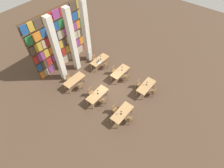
{
  "coord_description": "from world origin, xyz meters",
  "views": [
    {
      "loc": [
        -7.4,
        -6.25,
        11.91
      ],
      "look_at": [
        0.0,
        -0.26,
        0.67
      ],
      "focal_mm": 28.0,
      "sensor_mm": 36.0,
      "label": 1
    }
  ],
  "objects_px": {
    "pillar_right": "(86,33)",
    "reading_table_2": "(97,95)",
    "desk_lamp_0": "(121,112)",
    "reading_table_3": "(120,72)",
    "pillar_left": "(57,51)",
    "laptop": "(99,62)",
    "chair_9": "(69,78)",
    "pillar_center": "(72,42)",
    "reading_table_5": "(100,60)",
    "desk_lamp_3": "(122,68)",
    "reading_table_4": "(74,80)",
    "chair_10": "(105,65)",
    "desk_lamp_4": "(100,57)",
    "reading_table_0": "(122,113)",
    "chair_11": "(95,59)",
    "chair_7": "(114,70)",
    "desk_lamp_2": "(98,91)",
    "chair_0": "(130,119)",
    "chair_3": "(139,84)",
    "chair_5": "(91,92)",
    "reading_table_1": "(146,86)",
    "chair_6": "(126,77)",
    "chair_8": "(80,86)",
    "chair_4": "(104,101)",
    "chair_1": "(115,109)",
    "desk_lamp_1": "(147,83)",
    "chair_2": "(153,92)"
  },
  "relations": [
    {
      "from": "desk_lamp_0",
      "to": "laptop",
      "type": "distance_m",
      "value": 5.84
    },
    {
      "from": "pillar_left",
      "to": "reading_table_0",
      "type": "xyz_separation_m",
      "value": [
        -0.06,
        -6.65,
        -2.34
      ]
    },
    {
      "from": "reading_table_2",
      "to": "desk_lamp_2",
      "type": "distance_m",
      "value": 0.42
    },
    {
      "from": "chair_0",
      "to": "chair_7",
      "type": "xyz_separation_m",
      "value": [
        3.22,
        4.07,
        0.0
      ]
    },
    {
      "from": "chair_10",
      "to": "chair_9",
      "type": "bearing_deg",
      "value": 157.39
    },
    {
      "from": "laptop",
      "to": "desk_lamp_2",
      "type": "bearing_deg",
      "value": -139.63
    },
    {
      "from": "chair_7",
      "to": "reading_table_5",
      "type": "xyz_separation_m",
      "value": [
        0.05,
        1.76,
        0.19
      ]
    },
    {
      "from": "pillar_left",
      "to": "chair_9",
      "type": "bearing_deg",
      "value": -96.65
    },
    {
      "from": "laptop",
      "to": "chair_0",
      "type": "bearing_deg",
      "value": -117.48
    },
    {
      "from": "chair_10",
      "to": "desk_lamp_4",
      "type": "distance_m",
      "value": 0.87
    },
    {
      "from": "desk_lamp_0",
      "to": "reading_table_3",
      "type": "relative_size",
      "value": 0.23
    },
    {
      "from": "reading_table_2",
      "to": "chair_5",
      "type": "bearing_deg",
      "value": 94.04
    },
    {
      "from": "desk_lamp_3",
      "to": "desk_lamp_4",
      "type": "height_order",
      "value": "desk_lamp_4"
    },
    {
      "from": "chair_7",
      "to": "chair_9",
      "type": "distance_m",
      "value": 4.09
    },
    {
      "from": "chair_0",
      "to": "chair_3",
      "type": "xyz_separation_m",
      "value": [
        3.32,
        1.35,
        0.0
      ]
    },
    {
      "from": "pillar_right",
      "to": "reading_table_2",
      "type": "height_order",
      "value": "pillar_right"
    },
    {
      "from": "pillar_right",
      "to": "chair_5",
      "type": "distance_m",
      "value": 5.37
    },
    {
      "from": "chair_0",
      "to": "chair_8",
      "type": "height_order",
      "value": "same"
    },
    {
      "from": "chair_5",
      "to": "laptop",
      "type": "distance_m",
      "value": 3.35
    },
    {
      "from": "chair_4",
      "to": "desk_lamp_3",
      "type": "distance_m",
      "value": 3.56
    },
    {
      "from": "chair_5",
      "to": "reading_table_4",
      "type": "xyz_separation_m",
      "value": [
        -0.04,
        1.89,
        0.19
      ]
    },
    {
      "from": "pillar_center",
      "to": "desk_lamp_0",
      "type": "distance_m",
      "value": 7.19
    },
    {
      "from": "desk_lamp_1",
      "to": "reading_table_3",
      "type": "bearing_deg",
      "value": 92.48
    },
    {
      "from": "chair_2",
      "to": "chair_11",
      "type": "bearing_deg",
      "value": 90.2
    },
    {
      "from": "pillar_center",
      "to": "chair_8",
      "type": "xyz_separation_m",
      "value": [
        -1.74,
        -2.2,
        -2.52
      ]
    },
    {
      "from": "pillar_right",
      "to": "chair_9",
      "type": "height_order",
      "value": "pillar_right"
    },
    {
      "from": "pillar_left",
      "to": "chair_7",
      "type": "height_order",
      "value": "pillar_left"
    },
    {
      "from": "pillar_center",
      "to": "chair_0",
      "type": "height_order",
      "value": "pillar_center"
    },
    {
      "from": "chair_5",
      "to": "chair_6",
      "type": "xyz_separation_m",
      "value": [
        3.19,
        -1.26,
        0.0
      ]
    },
    {
      "from": "chair_3",
      "to": "desk_lamp_3",
      "type": "xyz_separation_m",
      "value": [
        0.14,
        1.98,
        0.58
      ]
    },
    {
      "from": "chair_11",
      "to": "laptop",
      "type": "xyz_separation_m",
      "value": [
        -0.37,
        -0.9,
        0.31
      ]
    },
    {
      "from": "reading_table_3",
      "to": "desk_lamp_4",
      "type": "relative_size",
      "value": 4.16
    },
    {
      "from": "pillar_center",
      "to": "desk_lamp_4",
      "type": "relative_size",
      "value": 12.94
    },
    {
      "from": "chair_7",
      "to": "chair_9",
      "type": "height_order",
      "value": "same"
    },
    {
      "from": "desk_lamp_0",
      "to": "reading_table_3",
      "type": "distance_m",
      "value": 4.4
    },
    {
      "from": "chair_11",
      "to": "reading_table_4",
      "type": "bearing_deg",
      "value": 11.66
    },
    {
      "from": "desk_lamp_3",
      "to": "reading_table_4",
      "type": "xyz_separation_m",
      "value": [
        -3.47,
        2.51,
        -0.4
      ]
    },
    {
      "from": "chair_10",
      "to": "reading_table_1",
      "type": "bearing_deg",
      "value": -89.96
    },
    {
      "from": "chair_3",
      "to": "reading_table_1",
      "type": "bearing_deg",
      "value": 88.35
    },
    {
      "from": "chair_9",
      "to": "pillar_right",
      "type": "bearing_deg",
      "value": -166.5
    },
    {
      "from": "chair_1",
      "to": "desk_lamp_0",
      "type": "xyz_separation_m",
      "value": [
        -0.19,
        -0.71,
        0.57
      ]
    },
    {
      "from": "chair_0",
      "to": "chair_1",
      "type": "xyz_separation_m",
      "value": [
        0.0,
        1.38,
        0.0
      ]
    },
    {
      "from": "pillar_center",
      "to": "reading_table_5",
      "type": "xyz_separation_m",
      "value": [
        1.58,
        -1.51,
        -2.34
      ]
    },
    {
      "from": "pillar_center",
      "to": "desk_lamp_2",
      "type": "bearing_deg",
      "value": -110.76
    },
    {
      "from": "pillar_left",
      "to": "laptop",
      "type": "height_order",
      "value": "pillar_left"
    },
    {
      "from": "chair_6",
      "to": "chair_0",
      "type": "bearing_deg",
      "value": -140.18
    },
    {
      "from": "chair_6",
      "to": "chair_3",
      "type": "bearing_deg",
      "value": -85.78
    },
    {
      "from": "chair_2",
      "to": "reading_table_4",
      "type": "relative_size",
      "value": 0.45
    },
    {
      "from": "chair_5",
      "to": "reading_table_5",
      "type": "xyz_separation_m",
      "value": [
        3.24,
        1.88,
        0.19
      ]
    },
    {
      "from": "chair_10",
      "to": "chair_4",
      "type": "bearing_deg",
      "value": -141.72
    }
  ]
}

